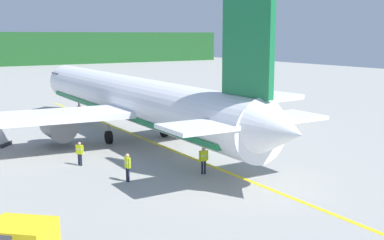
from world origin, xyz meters
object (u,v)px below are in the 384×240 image
at_px(crew_loader_right, 204,158).
at_px(crew_marshaller, 80,152).
at_px(airliner_foreground, 132,100).
at_px(crew_loader_left, 128,165).

bearing_deg(crew_loader_right, crew_marshaller, 134.31).
bearing_deg(crew_marshaller, airliner_foreground, 42.25).
bearing_deg(crew_loader_left, crew_loader_right, -12.59).
bearing_deg(crew_marshaller, crew_loader_right, -45.69).
bearing_deg(crew_marshaller, crew_loader_left, -76.46).
relative_size(airliner_foreground, crew_marshaller, 24.95).
relative_size(airliner_foreground, crew_loader_right, 23.30).
relative_size(crew_marshaller, crew_loader_right, 0.93).
bearing_deg(crew_loader_right, crew_loader_left, 167.41).
height_order(airliner_foreground, crew_marshaller, airliner_foreground).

